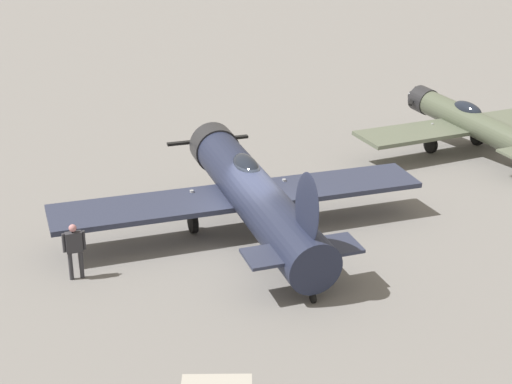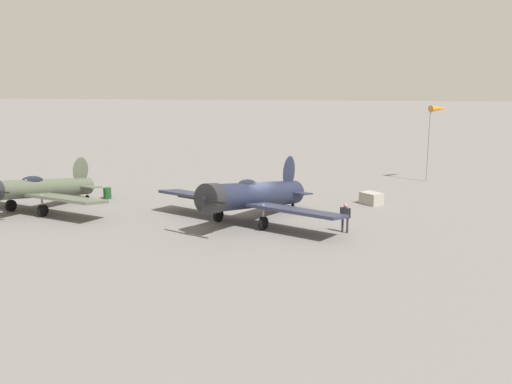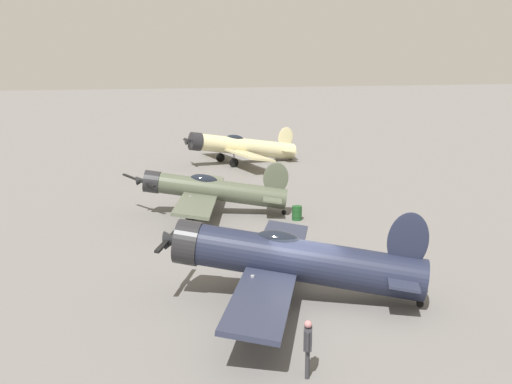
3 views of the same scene
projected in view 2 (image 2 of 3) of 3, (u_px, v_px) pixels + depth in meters
The scene contains 7 objects.
ground_plane at pixel (256, 220), 35.25m from camera, with size 400.00×400.00×0.00m, color slate.
airplane_foreground at pixel (251, 196), 34.52m from camera, with size 9.97×12.43×3.71m.
airplane_mid_apron at pixel (37, 189), 37.36m from camera, with size 9.38×11.64×3.26m.
ground_crew_mechanic at pixel (345, 215), 32.16m from camera, with size 0.41×0.62×1.72m.
equipment_crate at pixel (371, 198), 39.59m from camera, with size 1.77×1.75×0.84m.
fuel_drum at pixel (107, 193), 41.43m from camera, with size 0.60×0.60×0.82m.
windsock_mast at pixel (438, 112), 47.81m from camera, with size 1.72×1.85×6.51m.
Camera 2 is at (33.81, 5.14, 8.73)m, focal length 39.31 mm.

